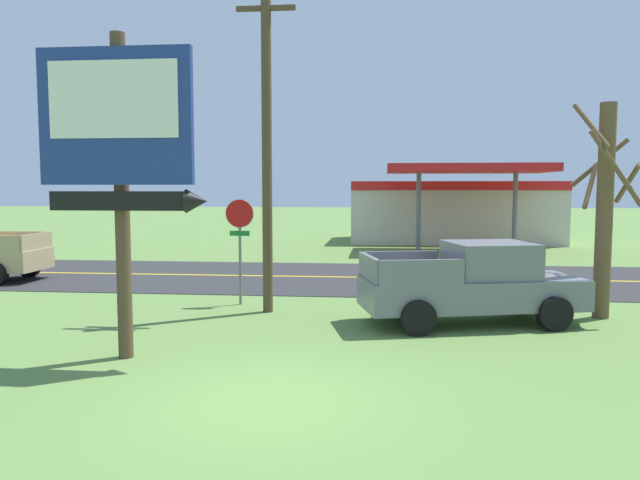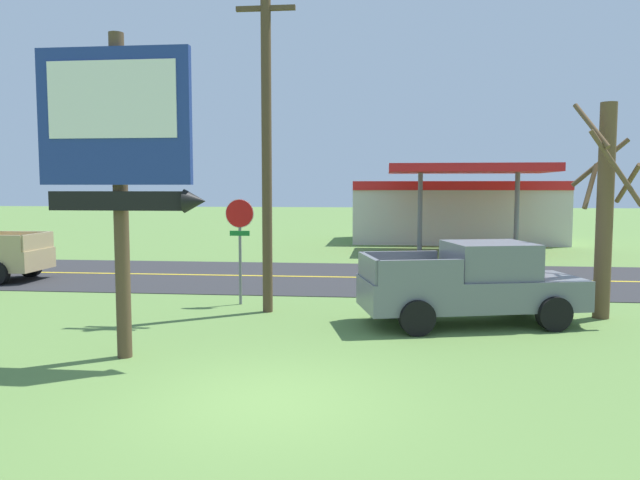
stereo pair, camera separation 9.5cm
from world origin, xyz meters
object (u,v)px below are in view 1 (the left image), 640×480
Objects in this scene: motel_sign at (120,145)px; gas_station at (454,209)px; utility_pole at (267,127)px; stop_sign at (240,232)px; pickup_grey_parked_on_lawn at (474,284)px; bare_tree at (605,206)px.

gas_station is at bearing 70.97° from motel_sign.
motel_sign is 27.89m from gas_station.
gas_station is (7.20, 21.59, -2.87)m from utility_pole.
stop_sign is 6.47m from pickup_grey_parked_on_lawn.
pickup_grey_parked_on_lawn is (-3.28, -0.98, -1.85)m from bare_tree.
motel_sign is 0.67× the size of utility_pole.
stop_sign is at bearing 80.82° from motel_sign.
stop_sign is 22.22m from gas_station.
bare_tree is at bearing 0.81° from utility_pole.
motel_sign is 6.05m from stop_sign.
motel_sign is 5.11m from utility_pole.
stop_sign is 3.09m from utility_pole.
stop_sign is 9.48m from bare_tree.
pickup_grey_parked_on_lawn is (6.13, -1.78, -1.06)m from stop_sign.
bare_tree is 0.45× the size of gas_station.
utility_pole reaches higher than motel_sign.
stop_sign is 0.25× the size of gas_station.
motel_sign reaches higher than pickup_grey_parked_on_lawn.
utility_pole is at bearing -179.19° from bare_tree.
bare_tree is (10.33, 4.82, -1.26)m from motel_sign.
motel_sign is 2.08× the size of stop_sign.
pickup_grey_parked_on_lawn is at bearing -95.16° from gas_station.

